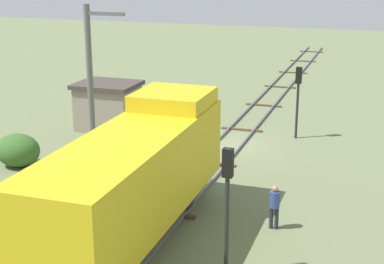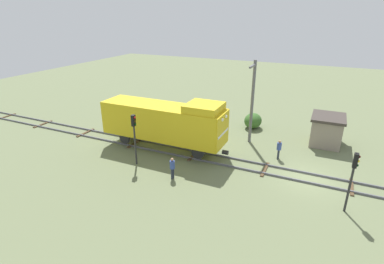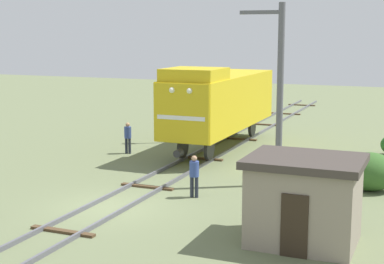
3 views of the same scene
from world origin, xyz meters
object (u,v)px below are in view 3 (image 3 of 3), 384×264
Objects in this scene: relay_hut at (304,200)px; worker_by_signal at (128,135)px; traffic_signal_mid at (170,94)px; worker_near_track at (194,173)px; locomotive at (220,100)px; catenary_mast at (279,90)px.

worker_by_signal is at bearing 139.40° from relay_hut.
worker_by_signal is at bearing -102.02° from traffic_signal_mid.
worker_near_track is (5.80, -10.34, -1.94)m from traffic_signal_mid.
locomotive is 8.16m from catenary_mast.
locomotive reaches higher than worker_by_signal.
worker_near_track is at bearing -60.71° from traffic_signal_mid.
traffic_signal_mid is at bearing -109.58° from worker_by_signal.
traffic_signal_mid is 4.30m from worker_by_signal.
traffic_signal_mid is 11.07m from catenary_mast.
catenary_mast is at bearing -40.75° from traffic_signal_mid.
relay_hut is at bearing 101.22° from worker_near_track.
traffic_signal_mid reaches higher than worker_near_track.
worker_near_track is at bearing -75.85° from locomotive.
traffic_signal_mid is 12.01m from worker_near_track.
traffic_signal_mid reaches higher than worker_by_signal.
traffic_signal_mid is 17.64m from relay_hut.
catenary_mast is at bearing 111.22° from relay_hut.
relay_hut is (5.10, -3.45, 0.40)m from worker_near_track.
catenary_mast reaches higher than relay_hut.
locomotive is 3.50m from traffic_signal_mid.
locomotive is 3.31× the size of relay_hut.
worker_near_track is 0.49× the size of relay_hut.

